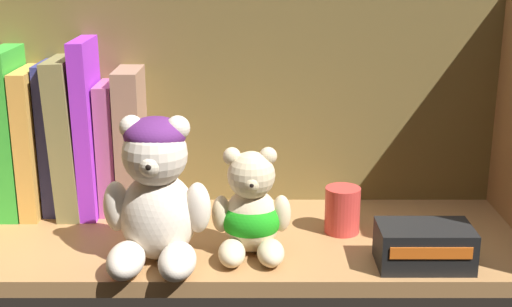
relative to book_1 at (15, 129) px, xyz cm
name	(u,v)px	position (x,y,z in cm)	size (l,w,h in cm)	color
shelf_board	(234,242)	(30.85, -10.33, -12.58)	(74.15, 26.54, 2.00)	#9E7042
shelf_back_panel	(236,105)	(30.85, 3.54, 2.72)	(76.55, 1.20, 32.59)	brown
book_1	(15,129)	(0.00, 0.00, 0.00)	(2.89, 13.33, 23.15)	green
book_2	(36,139)	(2.86, 0.00, -1.39)	(2.39, 13.27, 20.37)	gold
book_3	(53,136)	(5.17, 0.00, -1.04)	(1.77, 9.52, 21.08)	navy
book_4	(71,134)	(7.84, 0.00, -0.68)	(3.12, 13.31, 21.80)	olive
book_5	(91,125)	(10.73, 0.00, 0.60)	(2.22, 12.70, 24.36)	purple
book_6	(111,146)	(13.25, 0.00, -2.44)	(2.38, 9.38, 18.26)	#AB537D
book_7	(133,139)	(16.38, 0.00, -1.46)	(3.43, 10.28, 20.23)	#966E58
teddy_bear_larger	(156,194)	(22.01, -17.85, -3.18)	(12.91, 13.11, 17.70)	beige
teddy_bear_smaller	(251,213)	(33.16, -15.62, -6.33)	(9.69, 10.09, 13.34)	beige
pillar_candle	(342,210)	(45.03, -9.16, -8.50)	(4.61, 4.61, 6.14)	#C63833
small_product_box	(424,246)	(53.50, -19.25, -9.10)	(11.01, 6.83, 4.94)	black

